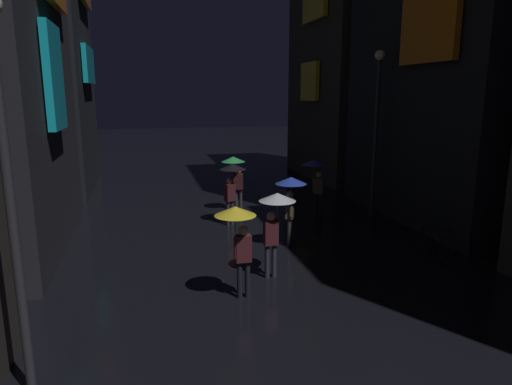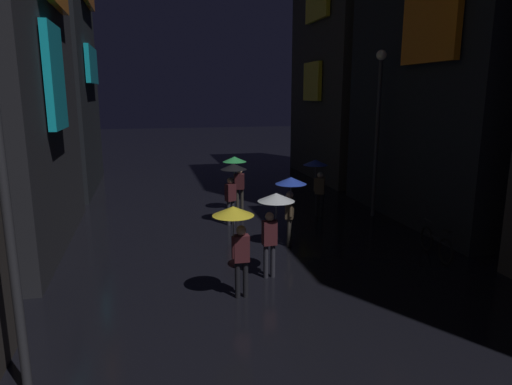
% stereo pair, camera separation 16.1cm
% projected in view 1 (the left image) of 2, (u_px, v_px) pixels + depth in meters
% --- Properties ---
extents(building_left_far, '(4.25, 7.11, 14.15)m').
position_uv_depth(building_left_far, '(35.00, 33.00, 20.04)').
color(building_left_far, black).
rests_on(building_left_far, ground).
extents(building_right_far, '(4.25, 7.38, 13.35)m').
position_uv_depth(building_right_far, '(347.00, 50.00, 23.82)').
color(building_right_far, '#33302D').
rests_on(building_right_far, ground).
extents(pedestrian_midstreet_centre_yellow, '(0.90, 0.90, 2.12)m').
position_uv_depth(pedestrian_midstreet_centre_yellow, '(238.00, 226.00, 9.79)').
color(pedestrian_midstreet_centre_yellow, black).
rests_on(pedestrian_midstreet_centre_yellow, ground).
extents(pedestrian_near_crossing_clear, '(0.90, 0.90, 2.12)m').
position_uv_depth(pedestrian_near_crossing_clear, '(275.00, 211.00, 11.03)').
color(pedestrian_near_crossing_clear, '#2D2D38').
rests_on(pedestrian_near_crossing_clear, ground).
extents(pedestrian_foreground_left_green, '(0.90, 0.90, 2.12)m').
position_uv_depth(pedestrian_foreground_left_green, '(235.00, 168.00, 17.38)').
color(pedestrian_foreground_left_green, '#38332D').
rests_on(pedestrian_foreground_left_green, ground).
extents(pedestrian_foreground_right_blue, '(0.90, 0.90, 2.12)m').
position_uv_depth(pedestrian_foreground_right_blue, '(291.00, 192.00, 13.21)').
color(pedestrian_foreground_right_blue, '#38332D').
rests_on(pedestrian_foreground_right_blue, ground).
extents(pedestrian_midstreet_left_blue, '(0.90, 0.90, 2.12)m').
position_uv_depth(pedestrian_midstreet_left_blue, '(316.00, 172.00, 16.61)').
color(pedestrian_midstreet_left_blue, black).
rests_on(pedestrian_midstreet_left_blue, ground).
extents(pedestrian_far_right_black, '(0.90, 0.90, 2.12)m').
position_uv_depth(pedestrian_far_right_black, '(232.00, 177.00, 15.59)').
color(pedestrian_far_right_black, '#2D2D38').
rests_on(pedestrian_far_right_black, ground).
extents(bicycle_parked_at_storefront, '(0.31, 1.81, 0.96)m').
position_uv_depth(bicycle_parked_at_storefront, '(436.00, 243.00, 12.67)').
color(bicycle_parked_at_storefront, black).
rests_on(bicycle_parked_at_storefront, ground).
extents(streetlamp_left_near, '(0.36, 0.36, 5.75)m').
position_uv_depth(streetlamp_left_near, '(5.00, 161.00, 6.15)').
color(streetlamp_left_near, '#2D2D33').
rests_on(streetlamp_left_near, ground).
extents(streetlamp_right_far, '(0.36, 0.36, 5.94)m').
position_uv_depth(streetlamp_right_far, '(377.00, 116.00, 16.27)').
color(streetlamp_right_far, '#2D2D33').
rests_on(streetlamp_right_far, ground).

